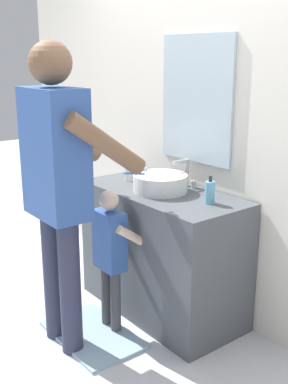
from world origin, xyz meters
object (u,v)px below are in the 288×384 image
(adult_parent, at_px, (59,173))
(soap_bottle, at_px, (210,192))
(toothbrush_cup, at_px, (130,173))
(child_toddler, at_px, (111,249))

(adult_parent, bearing_deg, soap_bottle, 60.73)
(soap_bottle, distance_m, adult_parent, 0.87)
(toothbrush_cup, xyz_separation_m, child_toddler, (0.34, -0.39, -0.34))
(soap_bottle, xyz_separation_m, child_toddler, (-0.37, -0.45, -0.36))
(toothbrush_cup, distance_m, soap_bottle, 0.71)
(toothbrush_cup, height_order, adult_parent, adult_parent)
(toothbrush_cup, xyz_separation_m, soap_bottle, (0.71, 0.06, 0.01))
(soap_bottle, height_order, child_toddler, soap_bottle)
(child_toddler, bearing_deg, soap_bottle, 50.70)
(toothbrush_cup, relative_size, child_toddler, 0.23)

